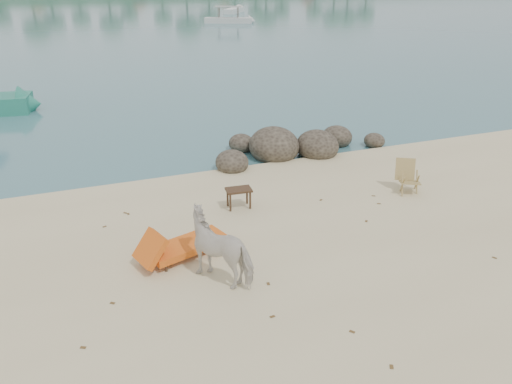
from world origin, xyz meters
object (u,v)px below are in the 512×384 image
cow (223,247)px  lounge_chair (187,242)px  side_table (239,199)px  boulders (290,147)px  deck_chair (410,178)px

cow → lounge_chair: (-0.48, 1.07, -0.36)m
lounge_chair → cow: bearing=-83.9°
side_table → lounge_chair: 2.52m
boulders → deck_chair: bearing=-67.3°
cow → lounge_chair: cow is taller
cow → side_table: size_ratio=2.52×
boulders → side_table: bearing=-131.3°
side_table → lounge_chair: (-1.78, -1.79, 0.06)m
cow → side_table: (1.31, 2.86, -0.43)m
cow → side_table: cow is taller
lounge_chair → deck_chair: deck_chair is taller
deck_chair → cow: bearing=-131.6°
boulders → side_table: size_ratio=9.68×
boulders → cow: cow is taller
lounge_chair → side_table: bearing=27.2°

